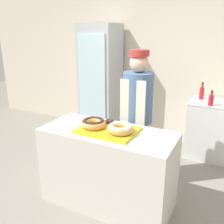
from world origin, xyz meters
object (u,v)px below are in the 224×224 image
object	(u,v)px
beverage_fridge	(100,82)
bottle_red_b_b	(211,100)
brownie_back_right	(120,124)
bottle_red_b	(202,93)
brownie_back_left	(109,122)
donut_chocolate_glaze	(93,123)
donut_light_glaze	(120,128)
serving_tray	(108,130)
chest_freezer	(221,130)
baker_person	(137,116)

from	to	relation	value
beverage_fridge	bottle_red_b_b	bearing A→B (deg)	-6.91
brownie_back_right	bottle_red_b	distance (m)	1.76
brownie_back_left	brownie_back_right	bearing A→B (deg)	0.00
beverage_fridge	donut_chocolate_glaze	bearing A→B (deg)	-62.42
donut_light_glaze	brownie_back_right	size ratio (longest dim) A/B	3.57
serving_tray	donut_chocolate_glaze	size ratio (longest dim) A/B	2.26
beverage_fridge	chest_freezer	world-z (taller)	beverage_fridge
donut_chocolate_glaze	bottle_red_b_b	world-z (taller)	bottle_red_b_b
brownie_back_left	chest_freezer	bearing A→B (deg)	55.59
donut_chocolate_glaze	brownie_back_left	size ratio (longest dim) A/B	3.57
donut_chocolate_glaze	brownie_back_left	xyz separation A→B (m)	(0.09, 0.19, -0.03)
donut_light_glaze	bottle_red_b	xyz separation A→B (m)	(0.51, 1.84, 0.02)
bottle_red_b_b	donut_chocolate_glaze	bearing A→B (deg)	-122.90
serving_tray	donut_chocolate_glaze	xyz separation A→B (m)	(-0.16, -0.02, 0.06)
brownie_back_right	chest_freezer	world-z (taller)	brownie_back_right
donut_chocolate_glaze	beverage_fridge	distance (m)	2.00
brownie_back_left	baker_person	world-z (taller)	baker_person
brownie_back_left	baker_person	size ratio (longest dim) A/B	0.04
brownie_back_left	beverage_fridge	bearing A→B (deg)	122.63
brownie_back_left	beverage_fridge	xyz separation A→B (m)	(-1.01, 1.58, 0.08)
serving_tray	donut_light_glaze	world-z (taller)	donut_light_glaze
chest_freezer	bottle_red_b_b	size ratio (longest dim) A/B	4.47
baker_person	chest_freezer	distance (m)	1.55
brownie_back_right	beverage_fridge	distance (m)	1.96
donut_chocolate_glaze	beverage_fridge	size ratio (longest dim) A/B	0.13
serving_tray	beverage_fridge	size ratio (longest dim) A/B	0.30
bottle_red_b	chest_freezer	bearing A→B (deg)	-10.03
baker_person	bottle_red_b	world-z (taller)	baker_person
donut_light_glaze	beverage_fridge	distance (m)	2.16
bottle_red_b	baker_person	bearing A→B (deg)	-114.95
chest_freezer	beverage_fridge	bearing A→B (deg)	-179.82
donut_light_glaze	baker_person	size ratio (longest dim) A/B	0.16
serving_tray	donut_chocolate_glaze	distance (m)	0.17
brownie_back_right	donut_chocolate_glaze	bearing A→B (deg)	-140.13
baker_person	bottle_red_b	distance (m)	1.36
beverage_fridge	donut_light_glaze	bearing A→B (deg)	-55.04
serving_tray	brownie_back_right	distance (m)	0.18
beverage_fridge	bottle_red_b	xyz separation A→B (m)	(1.75, 0.07, -0.02)
donut_light_glaze	beverage_fridge	world-z (taller)	beverage_fridge
donut_light_glaze	brownie_back_left	bearing A→B (deg)	140.13
serving_tray	chest_freezer	bearing A→B (deg)	59.75
serving_tray	bottle_red_b	world-z (taller)	bottle_red_b
bottle_red_b_b	baker_person	bearing A→B (deg)	-128.77
brownie_back_left	chest_freezer	xyz separation A→B (m)	(1.09, 1.59, -0.48)
bottle_red_b_b	bottle_red_b	bearing A→B (deg)	119.64
serving_tray	baker_person	world-z (taller)	baker_person
donut_chocolate_glaze	bottle_red_b_b	bearing A→B (deg)	57.10
serving_tray	baker_person	bearing A→B (deg)	80.73
chest_freezer	bottle_red_b_b	distance (m)	0.60
brownie_back_left	baker_person	xyz separation A→B (m)	(0.16, 0.43, -0.04)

